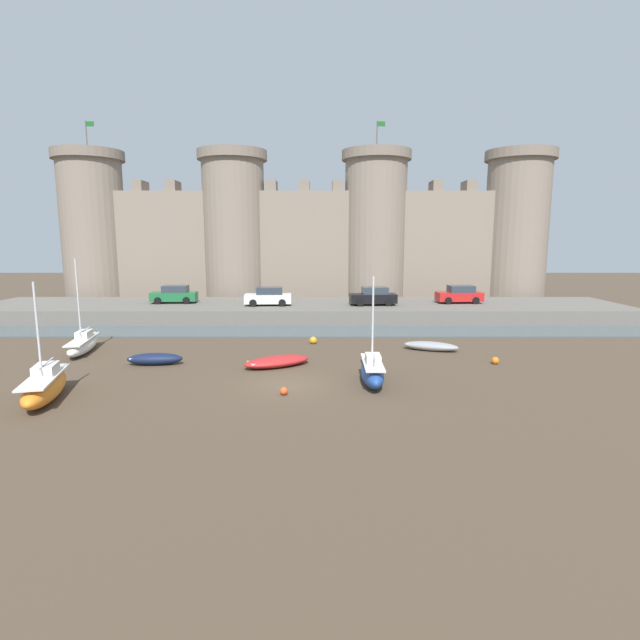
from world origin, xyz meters
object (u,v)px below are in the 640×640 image
object	(u,v)px
rowboat_near_channel_left	(278,361)
sailboat_near_channel_right	(85,344)
car_quay_centre_west	(375,296)
sailboat_foreground_centre	(47,386)
sailboat_foreground_left	(374,371)
mooring_buoy_mid_mud	(285,391)
rowboat_midflat_centre	(432,346)
mooring_buoy_off_centre	(315,340)
rowboat_midflat_left	(156,359)
car_quay_east	(176,294)
car_quay_west	(461,295)
car_quay_centre_east	(270,297)
mooring_buoy_near_shore	(497,361)

from	to	relation	value
rowboat_near_channel_left	sailboat_near_channel_right	world-z (taller)	sailboat_near_channel_right
car_quay_centre_west	sailboat_foreground_centre	bearing A→B (deg)	-127.29
sailboat_foreground_left	mooring_buoy_mid_mud	world-z (taller)	sailboat_foreground_left
rowboat_midflat_centre	mooring_buoy_off_centre	xyz separation A→B (m)	(-7.67, 2.08, -0.06)
rowboat_midflat_left	car_quay_east	bearing A→B (deg)	102.38
sailboat_near_channel_right	car_quay_west	distance (m)	31.52
car_quay_east	rowboat_midflat_centre	bearing A→B (deg)	-34.09
mooring_buoy_off_centre	car_quay_west	distance (m)	17.90
sailboat_foreground_centre	car_quay_east	xyz separation A→B (m)	(-1.02, 23.99, 1.42)
sailboat_foreground_left	rowboat_midflat_centre	world-z (taller)	sailboat_foreground_left
mooring_buoy_mid_mud	car_quay_centre_east	distance (m)	21.82
mooring_buoy_mid_mud	mooring_buoy_near_shore	size ratio (longest dim) A/B	0.87
sailboat_foreground_centre	car_quay_centre_east	size ratio (longest dim) A/B	1.28
rowboat_midflat_left	mooring_buoy_off_centre	distance (m)	10.74
sailboat_foreground_left	car_quay_east	distance (m)	26.81
rowboat_near_channel_left	sailboat_near_channel_right	bearing A→B (deg)	164.30
car_quay_centre_east	sailboat_foreground_left	bearing A→B (deg)	-70.00
rowboat_midflat_centre	car_quay_centre_east	xyz separation A→B (m)	(-11.78, 12.29, 1.77)
car_quay_east	sailboat_foreground_left	bearing A→B (deg)	-53.24
car_quay_centre_west	car_quay_west	bearing A→B (deg)	9.94
rowboat_midflat_centre	car_quay_centre_east	bearing A→B (deg)	133.80
sailboat_foreground_left	rowboat_midflat_centre	distance (m)	8.80
rowboat_midflat_left	car_quay_centre_east	bearing A→B (deg)	72.73
rowboat_midflat_left	sailboat_near_channel_right	world-z (taller)	sailboat_near_channel_right
rowboat_midflat_centre	car_quay_centre_west	bearing A→B (deg)	101.02
car_quay_east	car_quay_west	size ratio (longest dim) A/B	1.00
car_quay_centre_east	car_quay_west	xyz separation A→B (m)	(17.43, 1.62, 0.00)
sailboat_foreground_centre	mooring_buoy_near_shore	world-z (taller)	sailboat_foreground_centre
car_quay_east	car_quay_centre_west	xyz separation A→B (m)	(18.17, -1.46, 0.00)
rowboat_midflat_left	mooring_buoy_near_shore	bearing A→B (deg)	0.43
car_quay_east	car_quay_centre_east	xyz separation A→B (m)	(8.82, -1.66, 0.00)
mooring_buoy_off_centre	sailboat_foreground_centre	bearing A→B (deg)	-134.51
rowboat_midflat_centre	car_quay_east	xyz separation A→B (m)	(-20.61, 13.95, 1.77)
car_quay_centre_east	car_quay_centre_west	world-z (taller)	same
mooring_buoy_near_shore	car_quay_west	bearing A→B (deg)	81.29
mooring_buoy_off_centre	car_quay_east	world-z (taller)	car_quay_east
rowboat_midflat_centre	mooring_buoy_near_shore	distance (m)	4.61
car_quay_east	mooring_buoy_near_shore	bearing A→B (deg)	-36.52
rowboat_near_channel_left	car_quay_east	size ratio (longest dim) A/B	1.00
rowboat_near_channel_left	mooring_buoy_mid_mud	bearing A→B (deg)	-81.68
mooring_buoy_off_centre	car_quay_centre_east	xyz separation A→B (m)	(-4.12, 10.20, 1.83)
rowboat_midflat_centre	mooring_buoy_near_shore	bearing A→B (deg)	-49.74
rowboat_near_channel_left	sailboat_foreground_centre	size ratio (longest dim) A/B	0.78
sailboat_foreground_left	mooring_buoy_off_centre	bearing A→B (deg)	107.84
rowboat_near_channel_left	car_quay_west	size ratio (longest dim) A/B	1.00
sailboat_foreground_centre	mooring_buoy_mid_mud	xyz separation A→B (m)	(10.69, 0.78, -0.47)
rowboat_midflat_left	sailboat_foreground_left	size ratio (longest dim) A/B	0.60
rowboat_midflat_centre	car_quay_east	distance (m)	24.95
sailboat_foreground_centre	car_quay_west	world-z (taller)	sailboat_foreground_centre
sailboat_near_channel_right	sailboat_foreground_centre	xyz separation A→B (m)	(2.76, -9.53, 0.11)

